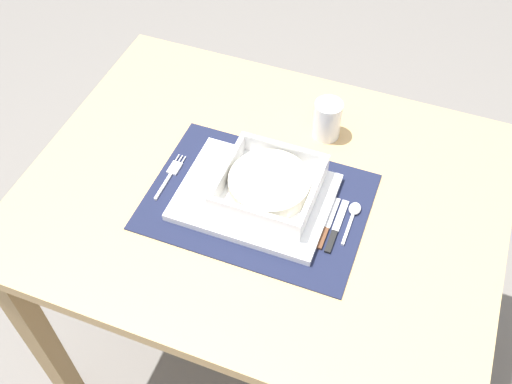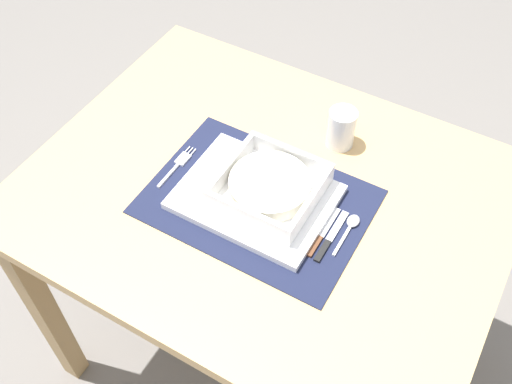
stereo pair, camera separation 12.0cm
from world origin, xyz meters
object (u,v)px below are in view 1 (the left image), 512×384
(fork, at_px, (171,173))
(spoon, at_px, (353,213))
(porridge_bowl, at_px, (269,185))
(butter_knife, at_px, (336,229))
(drinking_glass, at_px, (327,121))
(dining_table, at_px, (263,220))
(bread_knife, at_px, (327,226))

(fork, height_order, spoon, spoon)
(porridge_bowl, relative_size, butter_knife, 1.43)
(butter_knife, relative_size, drinking_glass, 1.47)
(dining_table, relative_size, bread_knife, 7.48)
(dining_table, distance_m, fork, 0.23)
(porridge_bowl, distance_m, drinking_glass, 0.23)
(spoon, bearing_deg, fork, -172.27)
(dining_table, distance_m, bread_knife, 0.19)
(butter_knife, xyz_separation_m, drinking_glass, (-0.09, 0.25, 0.04))
(fork, bearing_deg, butter_knife, -0.10)
(dining_table, xyz_separation_m, spoon, (0.19, 0.00, 0.11))
(porridge_bowl, relative_size, drinking_glass, 2.10)
(dining_table, xyz_separation_m, butter_knife, (0.17, -0.05, 0.11))
(butter_knife, bearing_deg, porridge_bowl, 171.87)
(dining_table, height_order, drinking_glass, drinking_glass)
(porridge_bowl, bearing_deg, dining_table, 137.31)
(fork, distance_m, drinking_glass, 0.36)
(butter_knife, height_order, drinking_glass, drinking_glass)
(fork, distance_m, butter_knife, 0.37)
(dining_table, xyz_separation_m, porridge_bowl, (0.02, -0.02, 0.14))
(drinking_glass, bearing_deg, porridge_bowl, -104.37)
(bread_knife, relative_size, drinking_glass, 1.44)
(dining_table, relative_size, fork, 7.54)
(dining_table, xyz_separation_m, fork, (-0.20, -0.03, 0.11))
(porridge_bowl, height_order, drinking_glass, drinking_glass)
(porridge_bowl, distance_m, spoon, 0.18)
(butter_knife, bearing_deg, spoon, 69.78)
(fork, xyz_separation_m, drinking_glass, (0.27, 0.23, 0.04))
(dining_table, relative_size, butter_knife, 7.32)
(bread_knife, height_order, drinking_glass, drinking_glass)
(butter_knife, height_order, bread_knife, same)
(dining_table, bearing_deg, fork, -170.99)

